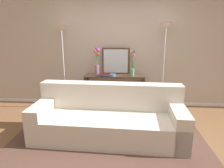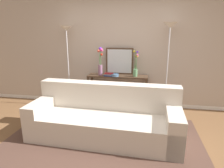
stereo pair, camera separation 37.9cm
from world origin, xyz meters
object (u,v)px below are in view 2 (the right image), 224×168
vase_short_flowers (136,67)px  wall_mirror (119,61)px  vase_tall_flowers (100,63)px  floor_lamp_left (67,44)px  floor_lamp_right (169,43)px  book_stack (109,75)px  book_row_under_console (104,104)px  console_table (118,86)px  fruit_bowl (115,75)px  couch (105,119)px

vase_short_flowers → wall_mirror: bearing=156.9°
vase_tall_flowers → floor_lamp_left: bearing=-175.5°
wall_mirror → vase_tall_flowers: size_ratio=1.00×
floor_lamp_right → book_stack: bearing=-179.2°
wall_mirror → book_row_under_console: bearing=-156.9°
wall_mirror → console_table: bearing=-97.7°
floor_lamp_left → fruit_bowl: bearing=-1.3°
wall_mirror → couch: bearing=-91.3°
floor_lamp_left → book_row_under_console: (0.83, 0.08, -1.41)m
book_stack → couch: bearing=-82.5°
console_table → floor_lamp_right: (1.07, -0.08, 0.97)m
couch → vase_tall_flowers: 1.56m
floor_lamp_left → book_row_under_console: 1.64m
console_table → floor_lamp_right: bearing=-4.3°
vase_tall_flowers → fruit_bowl: 0.43m
couch → wall_mirror: 1.67m
vase_tall_flowers → book_stack: 0.33m
couch → wall_mirror: bearing=88.7°
vase_tall_flowers → book_stack: vase_tall_flowers is taller
console_table → floor_lamp_left: size_ratio=0.72×
vase_tall_flowers → book_row_under_console: vase_tall_flowers is taller
fruit_bowl → book_row_under_console: size_ratio=0.36×
vase_tall_flowers → fruit_bowl: vase_tall_flowers is taller
couch → console_table: couch is taller
floor_lamp_left → vase_short_flowers: floor_lamp_left is taller
floor_lamp_left → floor_lamp_right: size_ratio=0.97×
console_table → book_stack: book_stack is taller
vase_short_flowers → couch: bearing=-107.6°
vase_tall_flowers → vase_short_flowers: 0.80m
console_table → couch: bearing=-90.7°
fruit_bowl → book_stack: size_ratio=0.77×
floor_lamp_right → book_stack: (-1.25, -0.02, -0.70)m
console_table → floor_lamp_left: (-1.14, -0.08, 0.93)m
console_table → vase_tall_flowers: vase_tall_flowers is taller
wall_mirror → fruit_bowl: size_ratio=3.58×
floor_lamp_right → book_row_under_console: size_ratio=3.91×
couch → fruit_bowl: couch is taller
console_table → vase_tall_flowers: size_ratio=2.16×
couch → vase_short_flowers: (0.42, 1.31, 0.67)m
couch → floor_lamp_right: size_ratio=1.29×
floor_lamp_left → vase_tall_flowers: size_ratio=2.98×
wall_mirror → vase_short_flowers: 0.43m
floor_lamp_right → fruit_bowl: floor_lamp_right is taller
console_table → floor_lamp_left: bearing=-176.0°
vase_short_flowers → book_stack: size_ratio=2.50×
console_table → floor_lamp_right: floor_lamp_right is taller
couch → wall_mirror: wall_mirror is taller
wall_mirror → fruit_bowl: 0.38m
couch → book_row_under_console: size_ratio=5.06×
vase_tall_flowers → fruit_bowl: size_ratio=3.58×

